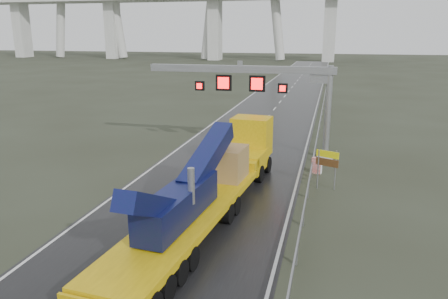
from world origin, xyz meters
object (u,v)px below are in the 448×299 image
(heavy_haul_truck, at_px, (218,176))
(striped_barrier, at_px, (317,165))
(sign_gantry, at_px, (266,85))
(exit_sign_pair, at_px, (327,162))

(heavy_haul_truck, relative_size, striped_barrier, 17.75)
(sign_gantry, distance_m, heavy_haul_truck, 12.08)
(sign_gantry, bearing_deg, heavy_haul_truck, -94.57)
(sign_gantry, xyz_separation_m, heavy_haul_truck, (-0.91, -11.43, -3.81))
(striped_barrier, bearing_deg, heavy_haul_truck, -108.05)
(heavy_haul_truck, relative_size, exit_sign_pair, 7.88)
(sign_gantry, bearing_deg, striped_barrier, -42.85)
(heavy_haul_truck, bearing_deg, exit_sign_pair, 41.05)
(heavy_haul_truck, distance_m, striped_barrier, 9.17)
(sign_gantry, height_order, striped_barrier, sign_gantry)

